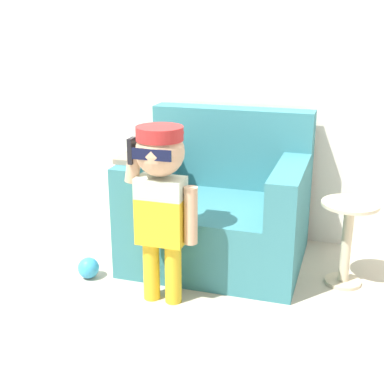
{
  "coord_description": "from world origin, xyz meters",
  "views": [
    {
      "loc": [
        0.88,
        -2.77,
        1.47
      ],
      "look_at": [
        0.03,
        -0.06,
        0.54
      ],
      "focal_mm": 50.0,
      "sensor_mm": 36.0,
      "label": 1
    }
  ],
  "objects_px": {
    "person_child": "(161,188)",
    "toy_ball": "(88,268)",
    "armchair": "(220,209)",
    "side_table": "(347,235)"
  },
  "relations": [
    {
      "from": "armchair",
      "to": "person_child",
      "type": "distance_m",
      "value": 0.72
    },
    {
      "from": "person_child",
      "to": "side_table",
      "type": "xyz_separation_m",
      "value": [
        0.93,
        0.49,
        -0.34
      ]
    },
    {
      "from": "toy_ball",
      "to": "side_table",
      "type": "bearing_deg",
      "value": 14.78
    },
    {
      "from": "person_child",
      "to": "side_table",
      "type": "relative_size",
      "value": 1.93
    },
    {
      "from": "side_table",
      "to": "toy_ball",
      "type": "height_order",
      "value": "side_table"
    },
    {
      "from": "armchair",
      "to": "person_child",
      "type": "xyz_separation_m",
      "value": [
        -0.15,
        -0.63,
        0.31
      ]
    },
    {
      "from": "person_child",
      "to": "toy_ball",
      "type": "distance_m",
      "value": 0.78
    },
    {
      "from": "side_table",
      "to": "toy_ball",
      "type": "xyz_separation_m",
      "value": [
        -1.44,
        -0.38,
        -0.24
      ]
    },
    {
      "from": "side_table",
      "to": "toy_ball",
      "type": "bearing_deg",
      "value": -165.22
    },
    {
      "from": "armchair",
      "to": "toy_ball",
      "type": "height_order",
      "value": "armchair"
    }
  ]
}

